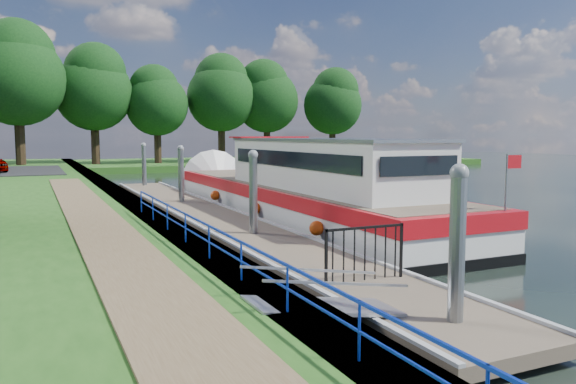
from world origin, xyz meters
name	(u,v)px	position (x,y,z in m)	size (l,w,h in m)	color
ground	(434,335)	(0.00, 0.00, 0.00)	(160.00, 160.00, 0.00)	black
bank_edge	(133,212)	(-2.55, 15.00, 0.39)	(1.10, 90.00, 0.78)	#473D2D
far_bank	(212,163)	(12.00, 52.00, 0.30)	(60.00, 18.00, 0.60)	#204D16
footpath	(106,233)	(-4.40, 8.00, 0.80)	(1.60, 40.00, 0.05)	brown
blue_fence	(224,242)	(-2.75, 3.00, 1.31)	(0.04, 18.04, 0.72)	#0C2DBF
pontoon	(211,220)	(0.00, 13.00, 0.18)	(2.50, 30.00, 0.56)	brown
mooring_piles	(210,191)	(0.00, 13.00, 1.28)	(0.30, 27.30, 3.55)	gray
gangway	(325,305)	(-1.85, 0.50, 0.63)	(2.58, 1.00, 0.92)	#A5A8AD
gate_panel	(365,246)	(0.00, 2.20, 1.15)	(1.85, 0.05, 1.15)	black
barge	(290,191)	(3.60, 13.57, 1.09)	(4.36, 21.15, 4.78)	black
horizon_trees	(81,86)	(-1.61, 48.68, 7.95)	(54.38, 10.03, 12.87)	#332316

